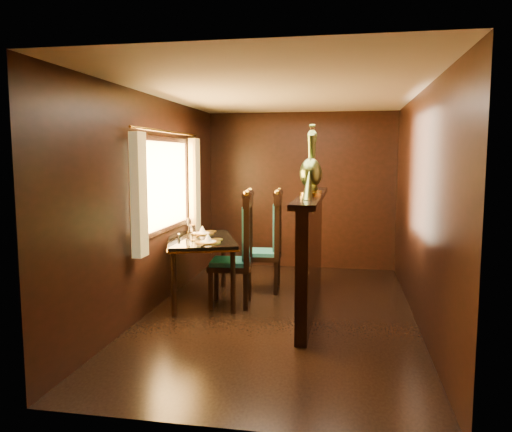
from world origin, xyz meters
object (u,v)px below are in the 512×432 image
(chair_left, at_px, (241,245))
(chair_right, at_px, (272,238))
(dining_table, at_px, (200,244))
(peacock_right, at_px, (313,162))
(peacock_left, at_px, (311,160))

(chair_left, height_order, chair_right, chair_left)
(dining_table, height_order, chair_right, chair_right)
(dining_table, xyz_separation_m, peacock_right, (1.38, 0.07, 1.01))
(chair_left, xyz_separation_m, peacock_right, (0.83, 0.19, 0.99))
(dining_table, distance_m, peacock_left, 1.76)
(dining_table, bearing_deg, peacock_left, -32.54)
(chair_right, relative_size, peacock_right, 1.86)
(chair_left, distance_m, peacock_right, 1.31)
(chair_left, relative_size, chair_right, 1.03)
(peacock_right, bearing_deg, chair_right, 137.23)
(chair_left, bearing_deg, peacock_left, -19.39)
(chair_right, relative_size, peacock_left, 1.72)
(dining_table, distance_m, peacock_right, 1.71)
(peacock_left, relative_size, peacock_right, 1.08)
(dining_table, distance_m, chair_left, 0.56)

